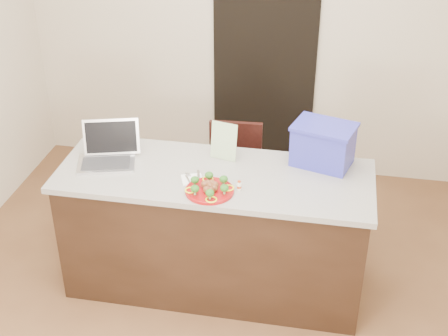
% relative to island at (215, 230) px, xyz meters
% --- Properties ---
extents(ground, '(4.00, 4.00, 0.00)m').
position_rel_island_xyz_m(ground, '(0.00, -0.25, -0.46)').
color(ground, brown).
rests_on(ground, ground).
extents(room_shell, '(4.00, 4.00, 4.00)m').
position_rel_island_xyz_m(room_shell, '(0.00, -0.25, 1.16)').
color(room_shell, white).
rests_on(room_shell, ground).
extents(doorway, '(0.90, 0.02, 2.00)m').
position_rel_island_xyz_m(doorway, '(0.10, 1.73, 0.54)').
color(doorway, black).
rests_on(doorway, ground).
extents(island, '(2.06, 0.76, 0.92)m').
position_rel_island_xyz_m(island, '(0.00, 0.00, 0.00)').
color(island, black).
rests_on(island, ground).
extents(plate, '(0.30, 0.30, 0.02)m').
position_rel_island_xyz_m(plate, '(0.02, -0.22, 0.47)').
color(plate, maroon).
rests_on(plate, island).
extents(meatballs, '(0.12, 0.12, 0.04)m').
position_rel_island_xyz_m(meatballs, '(0.02, -0.22, 0.50)').
color(meatballs, brown).
rests_on(meatballs, plate).
extents(broccoli, '(0.25, 0.26, 0.04)m').
position_rel_island_xyz_m(broccoli, '(0.02, -0.22, 0.52)').
color(broccoli, '#1D5015').
rests_on(broccoli, plate).
extents(pepper_rings, '(0.30, 0.30, 0.01)m').
position_rel_island_xyz_m(pepper_rings, '(0.02, -0.22, 0.48)').
color(pepper_rings, yellow).
rests_on(pepper_rings, plate).
extents(napkin, '(0.17, 0.17, 0.01)m').
position_rel_island_xyz_m(napkin, '(-0.12, -0.10, 0.46)').
color(napkin, white).
rests_on(napkin, island).
extents(fork, '(0.07, 0.15, 0.00)m').
position_rel_island_xyz_m(fork, '(-0.14, -0.09, 0.47)').
color(fork, '#AEAEB2').
rests_on(fork, napkin).
extents(knife, '(0.05, 0.20, 0.01)m').
position_rel_island_xyz_m(knife, '(-0.09, -0.12, 0.47)').
color(knife, white).
rests_on(knife, napkin).
extents(yogurt_bottle, '(0.03, 0.03, 0.06)m').
position_rel_island_xyz_m(yogurt_bottle, '(0.19, -0.16, 0.48)').
color(yogurt_bottle, white).
rests_on(yogurt_bottle, island).
extents(laptop, '(0.43, 0.39, 0.26)m').
position_rel_island_xyz_m(laptop, '(-0.73, 0.04, 0.53)').
color(laptop, silver).
rests_on(laptop, island).
extents(leaflet, '(0.19, 0.08, 0.26)m').
position_rel_island_xyz_m(leaflet, '(0.02, 0.21, 0.59)').
color(leaflet, white).
rests_on(leaflet, island).
extents(blue_box, '(0.45, 0.38, 0.28)m').
position_rel_island_xyz_m(blue_box, '(0.68, 0.26, 0.60)').
color(blue_box, '#2E30A8').
rests_on(blue_box, island).
extents(chair, '(0.43, 0.43, 0.92)m').
position_rel_island_xyz_m(chair, '(0.01, 0.67, 0.06)').
color(chair, black).
rests_on(chair, ground).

